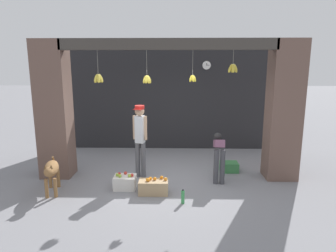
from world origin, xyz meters
The scene contains 13 objects.
ground_plane centered at (0.00, 0.00, 0.00)m, with size 60.00×60.00×0.00m, color gray.
shop_back_wall centered at (0.00, 2.75, 1.58)m, with size 6.55×0.12×3.16m, color #232326.
shop_pillar_left centered at (-2.62, 0.30, 1.58)m, with size 0.70×0.60×3.16m, color brown.
shop_pillar_right centered at (2.62, 0.30, 1.58)m, with size 0.70×0.60×3.16m, color brown.
storefront_awning centered at (-0.01, 0.12, 2.99)m, with size 4.65×0.29×0.96m.
dog centered at (-2.36, -0.72, 0.50)m, with size 0.45×0.99×0.72m.
shopkeeper centered at (-0.64, 0.24, 1.01)m, with size 0.34×0.30×1.70m.
worker_stooping centered at (1.16, 0.08, 0.67)m, with size 0.27×0.78×1.02m.
fruit_crate_oranges centered at (-0.27, -0.69, 0.15)m, with size 0.60×0.32×0.35m.
fruit_crate_apples centered at (-0.90, -0.46, 0.15)m, with size 0.46×0.36×0.35m.
produce_box_green centered at (1.51, 0.66, 0.12)m, with size 0.43×0.35×0.23m, color #387A42.
water_bottle centered at (0.32, -1.12, 0.13)m, with size 0.07×0.07×0.29m.
wall_clock centered at (1.10, 2.68, 2.58)m, with size 0.27×0.03×0.27m.
Camera 1 is at (0.17, -6.45, 2.63)m, focal length 32.00 mm.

